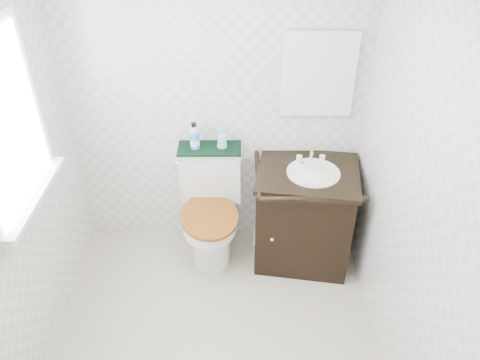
{
  "coord_description": "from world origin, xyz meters",
  "views": [
    {
      "loc": [
        0.17,
        -1.94,
        2.69
      ],
      "look_at": [
        0.18,
        0.75,
        0.85
      ],
      "focal_mm": 35.0,
      "sensor_mm": 36.0,
      "label": 1
    }
  ],
  "objects_px": {
    "toilet": "(211,213)",
    "vanity": "(305,213)",
    "trash_bin": "(266,249)",
    "mouthwash_bottle": "(195,137)",
    "cup": "(222,141)"
  },
  "relations": [
    {
      "from": "toilet",
      "to": "vanity",
      "type": "distance_m",
      "value": 0.74
    },
    {
      "from": "trash_bin",
      "to": "mouthwash_bottle",
      "type": "bearing_deg",
      "value": 152.28
    },
    {
      "from": "toilet",
      "to": "mouthwash_bottle",
      "type": "distance_m",
      "value": 0.64
    },
    {
      "from": "mouthwash_bottle",
      "to": "cup",
      "type": "bearing_deg",
      "value": 4.5
    },
    {
      "from": "trash_bin",
      "to": "cup",
      "type": "xyz_separation_m",
      "value": [
        -0.34,
        0.3,
        0.81
      ]
    },
    {
      "from": "vanity",
      "to": "mouthwash_bottle",
      "type": "xyz_separation_m",
      "value": [
        -0.84,
        0.18,
        0.57
      ]
    },
    {
      "from": "toilet",
      "to": "cup",
      "type": "bearing_deg",
      "value": 55.85
    },
    {
      "from": "toilet",
      "to": "cup",
      "type": "distance_m",
      "value": 0.6
    },
    {
      "from": "vanity",
      "to": "mouthwash_bottle",
      "type": "bearing_deg",
      "value": 167.67
    },
    {
      "from": "vanity",
      "to": "cup",
      "type": "relative_size",
      "value": 9.75
    },
    {
      "from": "mouthwash_bottle",
      "to": "vanity",
      "type": "bearing_deg",
      "value": -12.33
    },
    {
      "from": "trash_bin",
      "to": "cup",
      "type": "height_order",
      "value": "cup"
    },
    {
      "from": "toilet",
      "to": "cup",
      "type": "relative_size",
      "value": 9.49
    },
    {
      "from": "cup",
      "to": "mouthwash_bottle",
      "type": "bearing_deg",
      "value": -175.5
    },
    {
      "from": "vanity",
      "to": "cup",
      "type": "distance_m",
      "value": 0.85
    }
  ]
}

